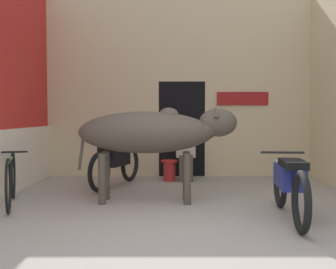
{
  "coord_description": "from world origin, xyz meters",
  "views": [
    {
      "loc": [
        -0.23,
        -4.07,
        1.29
      ],
      "look_at": [
        -0.23,
        1.91,
        1.0
      ],
      "focal_mm": 42.0,
      "sensor_mm": 36.0,
      "label": 1
    }
  ],
  "objects_px": {
    "cow": "(154,133)",
    "plastic_stool": "(169,170)",
    "motorcycle_far": "(116,162)",
    "motorcycle_near": "(289,183)",
    "shopkeeper_seated": "(186,150)",
    "bicycle": "(11,179)"
  },
  "relations": [
    {
      "from": "cow",
      "to": "plastic_stool",
      "type": "distance_m",
      "value": 2.08
    },
    {
      "from": "cow",
      "to": "motorcycle_far",
      "type": "relative_size",
      "value": 1.35
    },
    {
      "from": "motorcycle_near",
      "to": "plastic_stool",
      "type": "height_order",
      "value": "motorcycle_near"
    },
    {
      "from": "motorcycle_near",
      "to": "shopkeeper_seated",
      "type": "relative_size",
      "value": 1.66
    },
    {
      "from": "motorcycle_near",
      "to": "shopkeeper_seated",
      "type": "xyz_separation_m",
      "value": [
        -1.16,
        2.89,
        0.16
      ]
    },
    {
      "from": "shopkeeper_seated",
      "to": "plastic_stool",
      "type": "relative_size",
      "value": 2.86
    },
    {
      "from": "motorcycle_far",
      "to": "plastic_stool",
      "type": "distance_m",
      "value": 1.17
    },
    {
      "from": "bicycle",
      "to": "shopkeeper_seated",
      "type": "bearing_deg",
      "value": 39.58
    },
    {
      "from": "bicycle",
      "to": "shopkeeper_seated",
      "type": "distance_m",
      "value": 3.39
    },
    {
      "from": "cow",
      "to": "plastic_stool",
      "type": "xyz_separation_m",
      "value": [
        0.24,
        1.9,
        -0.81
      ]
    },
    {
      "from": "motorcycle_far",
      "to": "plastic_stool",
      "type": "height_order",
      "value": "motorcycle_far"
    },
    {
      "from": "cow",
      "to": "bicycle",
      "type": "distance_m",
      "value": 2.15
    },
    {
      "from": "motorcycle_far",
      "to": "bicycle",
      "type": "bearing_deg",
      "value": -130.34
    },
    {
      "from": "shopkeeper_seated",
      "to": "plastic_stool",
      "type": "xyz_separation_m",
      "value": [
        -0.32,
        -0.02,
        -0.4
      ]
    },
    {
      "from": "cow",
      "to": "motorcycle_near",
      "type": "bearing_deg",
      "value": -29.45
    },
    {
      "from": "cow",
      "to": "bicycle",
      "type": "bearing_deg",
      "value": -173.39
    },
    {
      "from": "cow",
      "to": "motorcycle_near",
      "type": "height_order",
      "value": "cow"
    },
    {
      "from": "bicycle",
      "to": "plastic_stool",
      "type": "distance_m",
      "value": 3.13
    },
    {
      "from": "motorcycle_far",
      "to": "shopkeeper_seated",
      "type": "distance_m",
      "value": 1.45
    },
    {
      "from": "plastic_stool",
      "to": "motorcycle_far",
      "type": "bearing_deg",
      "value": -148.45
    },
    {
      "from": "cow",
      "to": "shopkeeper_seated",
      "type": "relative_size",
      "value": 2.03
    },
    {
      "from": "bicycle",
      "to": "plastic_stool",
      "type": "height_order",
      "value": "bicycle"
    }
  ]
}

